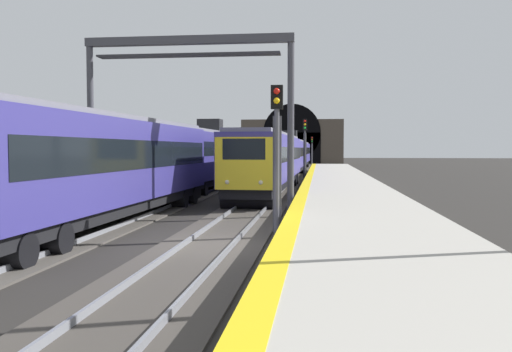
{
  "coord_description": "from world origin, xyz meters",
  "views": [
    {
      "loc": [
        -15.34,
        -3.2,
        2.89
      ],
      "look_at": [
        10.74,
        -0.1,
        1.56
      ],
      "focal_mm": 37.76,
      "sensor_mm": 36.0,
      "label": 1
    }
  ],
  "objects_px": {
    "railway_signal_far": "(312,148)",
    "train_main_approaching": "(289,155)",
    "overhead_signal_gantry": "(188,81)",
    "railway_signal_near": "(277,149)",
    "railway_signal_mid": "(305,144)",
    "train_adjacent_platform": "(210,156)"
  },
  "relations": [
    {
      "from": "railway_signal_near",
      "to": "railway_signal_mid",
      "type": "bearing_deg",
      "value": -180.0
    },
    {
      "from": "train_main_approaching",
      "to": "overhead_signal_gantry",
      "type": "xyz_separation_m",
      "value": [
        -32.71,
        2.35,
        3.53
      ]
    },
    {
      "from": "overhead_signal_gantry",
      "to": "railway_signal_mid",
      "type": "bearing_deg",
      "value": -9.08
    },
    {
      "from": "overhead_signal_gantry",
      "to": "train_adjacent_platform",
      "type": "bearing_deg",
      "value": 8.46
    },
    {
      "from": "railway_signal_far",
      "to": "train_main_approaching",
      "type": "bearing_deg",
      "value": -2.91
    },
    {
      "from": "railway_signal_near",
      "to": "railway_signal_far",
      "type": "xyz_separation_m",
      "value": [
        74.32,
        0.0,
        0.13
      ]
    },
    {
      "from": "railway_signal_far",
      "to": "overhead_signal_gantry",
      "type": "distance_m",
      "value": 69.13
    },
    {
      "from": "overhead_signal_gantry",
      "to": "railway_signal_near",
      "type": "bearing_deg",
      "value": -141.98
    },
    {
      "from": "train_main_approaching",
      "to": "train_adjacent_platform",
      "type": "bearing_deg",
      "value": -14.45
    },
    {
      "from": "train_main_approaching",
      "to": "railway_signal_mid",
      "type": "xyz_separation_m",
      "value": [
        -6.45,
        -1.84,
        1.14
      ]
    },
    {
      "from": "train_main_approaching",
      "to": "overhead_signal_gantry",
      "type": "distance_m",
      "value": 32.99
    },
    {
      "from": "train_adjacent_platform",
      "to": "railway_signal_near",
      "type": "bearing_deg",
      "value": -161.17
    },
    {
      "from": "train_main_approaching",
      "to": "train_adjacent_platform",
      "type": "relative_size",
      "value": 1.12
    },
    {
      "from": "train_adjacent_platform",
      "to": "railway_signal_far",
      "type": "height_order",
      "value": "train_adjacent_platform"
    },
    {
      "from": "overhead_signal_gantry",
      "to": "railway_signal_far",
      "type": "bearing_deg",
      "value": -3.48
    },
    {
      "from": "train_main_approaching",
      "to": "train_adjacent_platform",
      "type": "height_order",
      "value": "train_adjacent_platform"
    },
    {
      "from": "train_adjacent_platform",
      "to": "railway_signal_far",
      "type": "relative_size",
      "value": 11.14
    },
    {
      "from": "railway_signal_near",
      "to": "railway_signal_mid",
      "type": "height_order",
      "value": "railway_signal_mid"
    },
    {
      "from": "train_adjacent_platform",
      "to": "railway_signal_near",
      "type": "relative_size",
      "value": 11.29
    },
    {
      "from": "train_main_approaching",
      "to": "overhead_signal_gantry",
      "type": "bearing_deg",
      "value": -2.98
    },
    {
      "from": "railway_signal_near",
      "to": "train_adjacent_platform",
      "type": "bearing_deg",
      "value": -162.83
    },
    {
      "from": "train_adjacent_platform",
      "to": "overhead_signal_gantry",
      "type": "relative_size",
      "value": 6.16
    }
  ]
}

